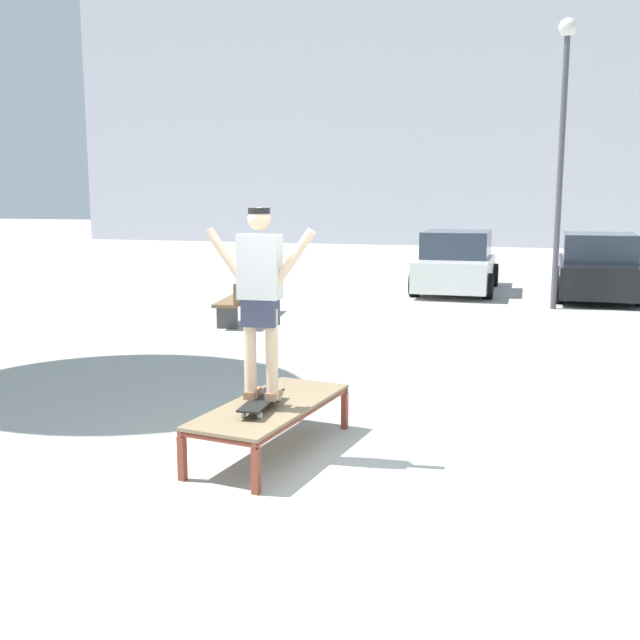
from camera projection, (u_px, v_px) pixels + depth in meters
name	position (u px, v px, depth m)	size (l,w,h in m)	color
ground_plane	(332.00, 478.00, 6.20)	(120.00, 120.00, 0.00)	#B7B5AD
building_facade	(455.00, 88.00, 35.82)	(39.04, 4.00, 15.09)	silver
skate_box	(271.00, 409.00, 6.78)	(0.99, 1.98, 0.46)	brown
skateboard	(262.00, 401.00, 6.59)	(0.25, 0.81, 0.09)	black
skater	(260.00, 290.00, 6.43)	(1.00, 0.30, 1.69)	beige
car_white	(457.00, 264.00, 18.35)	(2.00, 4.24, 1.50)	silver
car_black	(598.00, 268.00, 17.23)	(1.92, 4.20, 1.50)	black
park_bench	(243.00, 297.00, 14.09)	(0.82, 2.44, 0.83)	brown
light_post	(563.00, 122.00, 14.94)	(0.36, 0.36, 5.83)	#4C4C51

